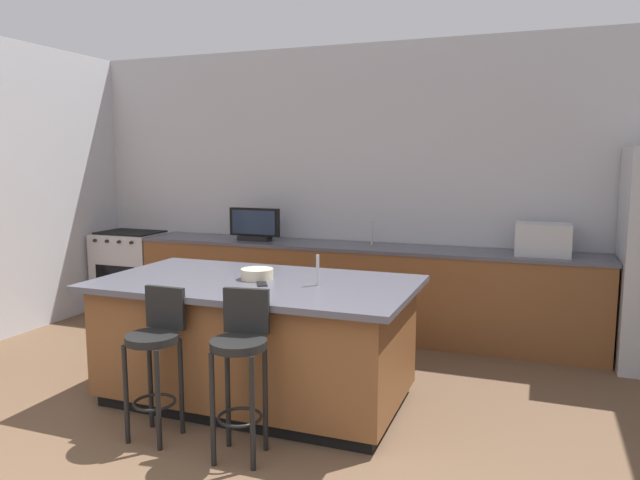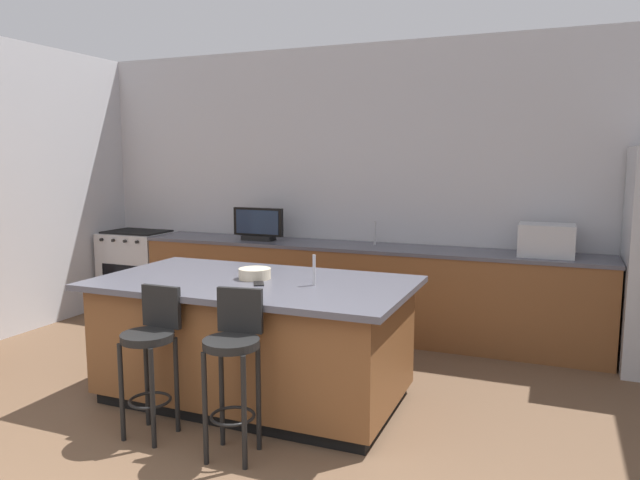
% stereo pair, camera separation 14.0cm
% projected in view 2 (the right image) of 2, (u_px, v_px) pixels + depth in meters
% --- Properties ---
extents(wall_back, '(7.15, 0.12, 2.99)m').
position_uv_depth(wall_back, '(377.00, 188.00, 6.25)').
color(wall_back, '#BCBCC1').
rests_on(wall_back, ground_plane).
extents(counter_back, '(4.82, 0.62, 0.93)m').
position_uv_depth(counter_back, '(358.00, 290.00, 6.07)').
color(counter_back, brown).
rests_on(counter_back, ground_plane).
extents(kitchen_island, '(2.33, 1.29, 0.91)m').
position_uv_depth(kitchen_island, '(254.00, 339.00, 4.40)').
color(kitchen_island, black).
rests_on(kitchen_island, ground_plane).
extents(range_oven, '(0.78, 0.63, 0.95)m').
position_uv_depth(range_oven, '(138.00, 270.00, 7.12)').
color(range_oven, '#B7BABF').
rests_on(range_oven, ground_plane).
extents(microwave, '(0.48, 0.36, 0.29)m').
position_uv_depth(microwave, '(546.00, 240.00, 5.32)').
color(microwave, '#B7BABF').
rests_on(microwave, counter_back).
extents(tv_monitor, '(0.58, 0.16, 0.35)m').
position_uv_depth(tv_monitor, '(258.00, 225.00, 6.36)').
color(tv_monitor, black).
rests_on(tv_monitor, counter_back).
extents(sink_faucet_back, '(0.02, 0.02, 0.24)m').
position_uv_depth(sink_faucet_back, '(375.00, 233.00, 6.03)').
color(sink_faucet_back, '#B2B2B7').
rests_on(sink_faucet_back, counter_back).
extents(sink_faucet_island, '(0.02, 0.02, 0.22)m').
position_uv_depth(sink_faucet_island, '(314.00, 270.00, 4.14)').
color(sink_faucet_island, '#B2B2B7').
rests_on(sink_faucet_island, kitchen_island).
extents(bar_stool_left, '(0.34, 0.34, 0.98)m').
position_uv_depth(bar_stool_left, '(151.00, 348.00, 3.81)').
color(bar_stool_left, black).
rests_on(bar_stool_left, ground_plane).
extents(bar_stool_right, '(0.34, 0.36, 1.02)m').
position_uv_depth(bar_stool_right, '(234.00, 357.00, 3.54)').
color(bar_stool_right, black).
rests_on(bar_stool_right, ground_plane).
extents(fruit_bowl, '(0.24, 0.24, 0.08)m').
position_uv_depth(fruit_bowl, '(255.00, 274.00, 4.39)').
color(fruit_bowl, beige).
rests_on(fruit_bowl, kitchen_island).
extents(cell_phone, '(0.13, 0.17, 0.01)m').
position_uv_depth(cell_phone, '(259.00, 284.00, 4.20)').
color(cell_phone, black).
rests_on(cell_phone, kitchen_island).
extents(tv_remote, '(0.07, 0.18, 0.02)m').
position_uv_depth(tv_remote, '(262.00, 272.00, 4.60)').
color(tv_remote, black).
rests_on(tv_remote, kitchen_island).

